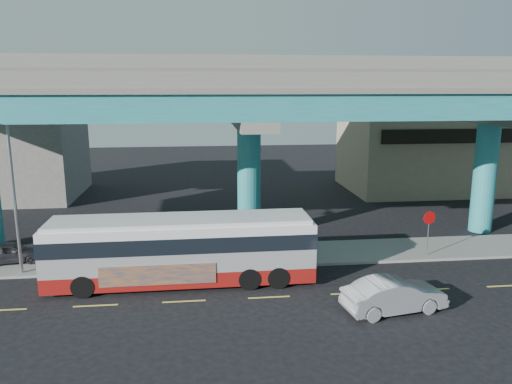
{
  "coord_description": "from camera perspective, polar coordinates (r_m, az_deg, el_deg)",
  "views": [
    {
      "loc": [
        -3.14,
        -22.13,
        9.87
      ],
      "look_at": [
        -0.13,
        4.0,
        4.2
      ],
      "focal_mm": 35.0,
      "sensor_mm": 36.0,
      "label": 1
    }
  ],
  "objects": [
    {
      "name": "parked_car",
      "position": [
        31.11,
        -26.22,
        -6.2
      ],
      "size": [
        2.34,
        3.83,
        1.17
      ],
      "primitive_type": "imported",
      "rotation": [
        0.0,
        0.0,
        1.71
      ],
      "color": "#2F2F34",
      "rests_on": "sidewalk"
    },
    {
      "name": "transit_bus",
      "position": [
        25.43,
        -8.48,
        -6.3
      ],
      "size": [
        13.32,
        2.94,
        3.41
      ],
      "rotation": [
        0.0,
        0.0,
        0.01
      ],
      "color": "maroon",
      "rests_on": "ground"
    },
    {
      "name": "ground",
      "position": [
        24.43,
        1.4,
        -11.66
      ],
      "size": [
        120.0,
        120.0,
        0.0
      ],
      "primitive_type": "plane",
      "color": "black",
      "rests_on": "ground"
    },
    {
      "name": "lane_markings",
      "position": [
        24.16,
        1.5,
        -11.93
      ],
      "size": [
        58.0,
        0.12,
        0.01
      ],
      "color": "#D8C64C",
      "rests_on": "ground"
    },
    {
      "name": "sidewalk",
      "position": [
        29.48,
        -0.08,
        -7.23
      ],
      "size": [
        70.0,
        4.0,
        0.15
      ],
      "primitive_type": "cube",
      "color": "gray",
      "rests_on": "ground"
    },
    {
      "name": "street_lamp",
      "position": [
        27.62,
        -26.5,
        1.52
      ],
      "size": [
        0.5,
        2.61,
        8.08
      ],
      "color": "gray",
      "rests_on": "sidewalk"
    },
    {
      "name": "stop_sign",
      "position": [
        30.39,
        19.16,
        -3.41
      ],
      "size": [
        0.79,
        0.15,
        2.65
      ],
      "rotation": [
        0.0,
        0.0,
        -0.24
      ],
      "color": "gray",
      "rests_on": "sidewalk"
    },
    {
      "name": "building_beige",
      "position": [
        50.22,
        18.44,
        4.27
      ],
      "size": [
        14.0,
        10.23,
        7.0
      ],
      "color": "tan",
      "rests_on": "ground"
    },
    {
      "name": "sedan",
      "position": [
        23.31,
        15.51,
        -11.3
      ],
      "size": [
        3.18,
        5.17,
        1.52
      ],
      "primitive_type": "imported",
      "rotation": [
        0.0,
        0.0,
        1.74
      ],
      "color": "#A3A3A8",
      "rests_on": "ground"
    },
    {
      "name": "viaduct",
      "position": [
        31.4,
        -0.85,
        10.84
      ],
      "size": [
        52.0,
        12.4,
        11.7
      ],
      "color": "#206C7A",
      "rests_on": "ground"
    },
    {
      "name": "building_concrete",
      "position": [
        49.41,
        -26.57,
        4.65
      ],
      "size": [
        12.0,
        10.0,
        9.0
      ],
      "primitive_type": "cube",
      "color": "gray",
      "rests_on": "ground"
    }
  ]
}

